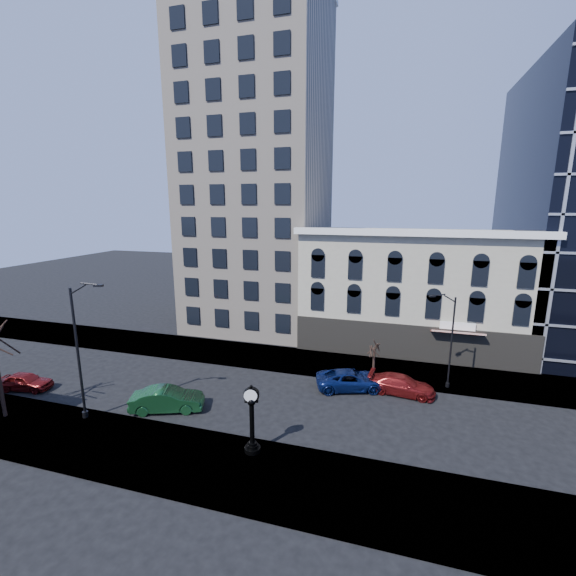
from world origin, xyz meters
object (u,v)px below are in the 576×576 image
(street_clock, at_px, (252,422))
(car_near_b, at_px, (167,399))
(street_lamp_near, at_px, (84,316))
(car_near_a, at_px, (25,381))

(street_clock, height_order, car_near_b, street_clock)
(street_clock, bearing_deg, car_near_b, 143.08)
(street_lamp_near, xyz_separation_m, car_near_a, (-8.69, 2.03, -6.81))
(street_clock, bearing_deg, car_near_a, 156.63)
(car_near_a, relative_size, car_near_b, 0.80)
(car_near_b, bearing_deg, street_lamp_near, 99.24)
(car_near_a, bearing_deg, street_clock, -107.45)
(street_lamp_near, distance_m, car_near_b, 8.23)
(street_clock, bearing_deg, street_lamp_near, 161.34)
(street_clock, xyz_separation_m, street_lamp_near, (-11.91, 0.45, 5.44))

